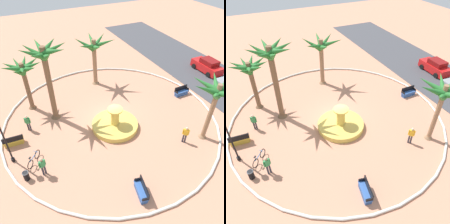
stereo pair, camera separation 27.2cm
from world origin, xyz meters
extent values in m
plane|color=tan|center=(0.00, 0.00, 0.00)|extent=(80.00, 80.00, 0.00)
torus|color=silver|center=(0.00, 0.00, 0.10)|extent=(19.50, 19.50, 0.20)
cube|color=#424247|center=(0.00, 14.15, 0.01)|extent=(48.00, 8.00, 0.03)
cylinder|color=gold|center=(1.31, -0.22, 0.23)|extent=(4.09, 4.09, 0.45)
cylinder|color=teal|center=(1.31, -0.22, 0.19)|extent=(3.60, 3.60, 0.34)
cylinder|color=gold|center=(1.31, -0.22, 1.18)|extent=(0.74, 0.74, 1.46)
cylinder|color=#F1C954|center=(1.31, -0.22, 1.97)|extent=(1.31, 1.31, 0.12)
cylinder|color=#8E6B4C|center=(5.68, 5.96, 2.61)|extent=(0.36, 0.36, 5.22)
cone|color=#8E6B4C|center=(5.68, 5.96, 0.25)|extent=(0.69, 0.69, 0.50)
cone|color=#28702D|center=(4.88, 6.44, 4.83)|extent=(2.07, 1.56, 1.30)
cone|color=#28702D|center=(4.85, 5.45, 4.92)|extent=(2.09, 1.57, 1.13)
cone|color=#28702D|center=(5.36, 5.07, 4.84)|extent=(1.24, 2.16, 1.27)
cone|color=#28702D|center=(6.15, 5.20, 4.73)|extent=(1.55, 2.03, 1.47)
cylinder|color=brown|center=(-4.79, -6.34, 2.41)|extent=(0.42, 0.42, 4.82)
cone|color=brown|center=(-4.79, -6.34, 0.25)|extent=(0.79, 0.79, 0.50)
cone|color=#28702D|center=(-3.96, -6.38, 4.51)|extent=(1.88, 0.64, 1.14)
cone|color=#28702D|center=(-4.13, -5.85, 4.49)|extent=(1.82, 1.57, 1.17)
cone|color=#28702D|center=(-4.57, -5.53, 4.55)|extent=(1.04, 1.95, 1.06)
cone|color=#28702D|center=(-5.11, -5.57, 4.52)|extent=(1.22, 1.94, 1.12)
cone|color=#28702D|center=(-5.58, -6.04, 4.53)|extent=(1.94, 1.20, 1.10)
cone|color=#28702D|center=(-5.54, -6.59, 4.40)|extent=(1.92, 1.11, 1.32)
cone|color=#28702D|center=(-5.18, -7.08, 4.50)|extent=(1.37, 1.91, 1.15)
cone|color=#28702D|center=(-4.71, -7.18, 4.54)|extent=(0.75, 1.91, 1.09)
cone|color=#28702D|center=(-4.15, -6.75, 4.36)|extent=(1.83, 1.45, 1.40)
cylinder|color=#8E6B4C|center=(-6.43, 1.12, 2.58)|extent=(0.46, 0.46, 5.16)
cone|color=#8E6B4C|center=(-6.43, 1.12, 0.25)|extent=(0.87, 0.87, 0.50)
cone|color=#28702D|center=(-5.37, 1.04, 4.72)|extent=(2.38, 0.73, 1.41)
cone|color=#28702D|center=(-5.96, 2.11, 4.80)|extent=(1.53, 2.38, 1.26)
cone|color=#28702D|center=(-7.06, 1.99, 4.74)|extent=(1.84, 2.24, 1.37)
cone|color=#28702D|center=(-7.54, 1.25, 4.85)|extent=(2.43, 0.85, 1.17)
cone|color=#28702D|center=(-7.01, 0.28, 4.62)|extent=(1.77, 2.21, 1.58)
cone|color=#28702D|center=(-5.89, 0.17, 4.77)|extent=(1.67, 2.33, 1.31)
cylinder|color=brown|center=(-2.36, -4.63, 3.47)|extent=(0.48, 0.48, 6.93)
cone|color=brown|center=(-2.36, -4.63, 0.25)|extent=(0.91, 0.91, 0.50)
cone|color=#28702D|center=(-1.50, -4.52, 6.47)|extent=(2.04, 0.80, 1.42)
cone|color=#28702D|center=(-1.72, -3.93, 6.68)|extent=(1.79, 1.88, 1.04)
cone|color=#28702D|center=(-2.40, -3.69, 6.64)|extent=(0.64, 2.06, 1.13)
cone|color=#28702D|center=(-3.04, -3.97, 6.69)|extent=(1.86, 1.81, 1.03)
cone|color=#28702D|center=(-3.29, -4.75, 6.68)|extent=(2.09, 0.83, 1.05)
cone|color=#28702D|center=(-2.91, -5.30, 6.48)|extent=(1.69, 1.90, 1.40)
cone|color=#28702D|center=(-2.42, -5.51, 6.51)|extent=(0.69, 2.04, 1.35)
cone|color=#28702D|center=(-1.65, -5.18, 6.54)|extent=(1.94, 1.68, 1.30)
cube|color=#335BA8|center=(8.00, -1.62, 0.45)|extent=(1.67, 0.81, 0.12)
cube|color=black|center=(8.04, -1.41, 0.75)|extent=(1.58, 0.40, 0.50)
cube|color=#2B4E8F|center=(8.00, -1.62, 0.20)|extent=(1.53, 0.74, 0.39)
cube|color=black|center=(8.74, -1.76, 0.59)|extent=(0.17, 0.46, 0.24)
cube|color=black|center=(7.27, -1.47, 0.59)|extent=(0.17, 0.46, 0.24)
cube|color=gold|center=(-0.39, -8.61, 0.45)|extent=(0.57, 1.62, 0.12)
cube|color=black|center=(-0.18, -8.62, 0.75)|extent=(0.15, 1.60, 0.50)
cube|color=gold|center=(-0.39, -8.61, 0.20)|extent=(0.53, 1.49, 0.39)
cube|color=black|center=(-0.42, -9.36, 0.59)|extent=(0.45, 0.10, 0.24)
cube|color=black|center=(-0.36, -7.86, 0.59)|extent=(0.45, 0.10, 0.24)
cube|color=#335BA8|center=(-0.17, 8.44, 0.45)|extent=(0.53, 1.61, 0.12)
cube|color=black|center=(-0.38, 8.44, 0.75)|extent=(0.11, 1.60, 0.50)
cube|color=#2B4E8F|center=(-0.17, 8.44, 0.20)|extent=(0.49, 1.48, 0.39)
cube|color=black|center=(-0.19, 9.19, 0.59)|extent=(0.45, 0.09, 0.24)
cube|color=black|center=(-0.16, 7.69, 0.59)|extent=(0.45, 0.09, 0.24)
cylinder|color=black|center=(1.40, -8.90, 2.00)|extent=(0.12, 0.12, 3.99)
cylinder|color=black|center=(1.40, -8.90, 0.15)|extent=(0.28, 0.28, 0.30)
cylinder|color=black|center=(3.52, -8.22, 0.35)|extent=(0.40, 0.40, 0.70)
torus|color=#4C4C51|center=(3.52, -8.22, 0.70)|extent=(0.46, 0.46, 0.06)
torus|color=black|center=(1.86, -7.14, 0.36)|extent=(0.59, 0.51, 0.72)
torus|color=black|center=(2.63, -7.79, 0.36)|extent=(0.59, 0.51, 0.72)
cylinder|color=#1E66B2|center=(2.25, -7.47, 0.59)|extent=(0.76, 0.65, 0.05)
cylinder|color=#1E66B2|center=(2.52, -7.69, 0.74)|extent=(0.04, 0.04, 0.30)
cube|color=black|center=(2.52, -7.69, 0.91)|extent=(0.22, 0.21, 0.06)
cylinder|color=#1E66B2|center=(1.90, -7.18, 0.73)|extent=(0.31, 0.36, 0.03)
cylinder|color=#33333D|center=(3.67, -7.08, 0.44)|extent=(0.14, 0.14, 0.88)
cylinder|color=#33333D|center=(3.61, -6.91, 0.44)|extent=(0.14, 0.14, 0.88)
cube|color=#338C4C|center=(3.64, -7.00, 1.16)|extent=(0.30, 0.39, 0.56)
sphere|color=tan|center=(3.64, -7.00, 1.56)|extent=(0.22, 0.22, 0.22)
cylinder|color=#338C4C|center=(3.71, -7.21, 1.16)|extent=(0.09, 0.09, 0.53)
cylinder|color=#338C4C|center=(3.57, -6.79, 1.16)|extent=(0.09, 0.09, 0.53)
cylinder|color=#33333D|center=(-1.63, -7.25, 0.41)|extent=(0.14, 0.14, 0.82)
cylinder|color=#33333D|center=(-1.56, -7.08, 0.41)|extent=(0.14, 0.14, 0.82)
cube|color=#338C4C|center=(-1.60, -7.17, 1.10)|extent=(0.32, 0.39, 0.56)
sphere|color=beige|center=(-1.60, -7.17, 1.50)|extent=(0.22, 0.22, 0.22)
cylinder|color=#338C4C|center=(-1.68, -7.37, 1.10)|extent=(0.09, 0.09, 0.53)
cylinder|color=#338C4C|center=(-1.51, -6.96, 1.10)|extent=(0.09, 0.09, 0.53)
cylinder|color=#33333D|center=(5.50, 4.18, 0.42)|extent=(0.14, 0.14, 0.84)
cylinder|color=#33333D|center=(5.37, 4.05, 0.42)|extent=(0.14, 0.14, 0.84)
cube|color=yellow|center=(5.43, 4.11, 1.12)|extent=(0.38, 0.38, 0.56)
sphere|color=beige|center=(5.43, 4.11, 1.52)|extent=(0.22, 0.22, 0.22)
cylinder|color=yellow|center=(5.59, 4.27, 1.12)|extent=(0.09, 0.09, 0.53)
cylinder|color=yellow|center=(5.28, 3.95, 1.12)|extent=(0.09, 0.09, 0.53)
cube|color=red|center=(-3.07, 14.74, 0.64)|extent=(4.02, 1.74, 0.90)
cube|color=maroon|center=(-2.87, 14.73, 1.36)|extent=(2.01, 1.46, 0.60)
cube|color=#333D47|center=(-3.77, 14.74, 1.28)|extent=(0.31, 1.36, 0.51)
cylinder|color=black|center=(-4.31, 13.90, 0.32)|extent=(0.64, 0.23, 0.64)
cylinder|color=black|center=(-4.30, 15.60, 0.32)|extent=(0.64, 0.23, 0.64)
cylinder|color=black|center=(-1.83, 13.87, 0.32)|extent=(0.64, 0.23, 0.64)
cylinder|color=black|center=(-1.82, 15.57, 0.32)|extent=(0.64, 0.23, 0.64)
cylinder|color=black|center=(0.82, 12.57, 0.32)|extent=(0.65, 0.25, 0.64)
camera|label=1|loc=(14.58, -6.89, 13.57)|focal=35.81mm
camera|label=2|loc=(14.69, -6.65, 13.57)|focal=35.81mm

